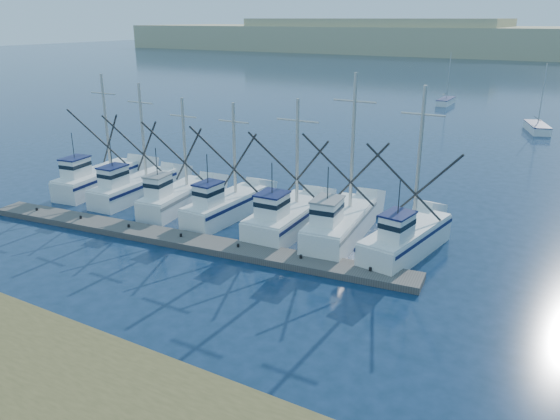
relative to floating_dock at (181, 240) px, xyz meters
The scene contains 5 objects.
ground 10.55m from the floating_dock, 38.47° to the right, with size 500.00×500.00×0.00m, color #0C2238.
floating_dock is the anchor object (origin of this frame).
trawler_fleet 5.02m from the floating_dock, 84.82° to the left, with size 29.00×8.41×10.16m.
sailboat_near 51.35m from the floating_dock, 72.86° to the left, with size 3.76×6.35×8.10m.
sailboat_far 66.04m from the floating_dock, 90.11° to the left, with size 1.78×6.17×8.10m.
Camera 1 is at (12.70, -17.49, 13.18)m, focal length 35.00 mm.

